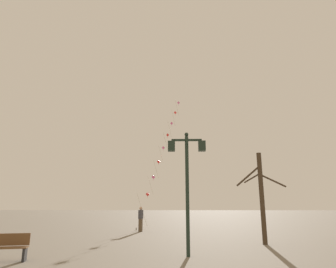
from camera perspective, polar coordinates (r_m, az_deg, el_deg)
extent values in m
plane|color=#756B5B|center=(22.21, -1.72, -18.40)|extent=(160.00, 160.00, 0.00)
cylinder|color=#1E2D23|center=(11.48, 3.80, -11.56)|extent=(0.14, 0.14, 4.53)
sphere|color=#1E2D23|center=(11.79, 3.63, -0.10)|extent=(0.16, 0.16, 0.16)
cube|color=#1E2D23|center=(11.74, 3.64, -1.19)|extent=(1.21, 0.08, 0.08)
cube|color=#1E2D23|center=(11.68, 0.68, -2.41)|extent=(0.28, 0.28, 0.40)
cube|color=beige|center=(11.68, 0.68, -2.41)|extent=(0.19, 0.19, 0.30)
cube|color=#1E2D23|center=(11.73, 6.63, -2.37)|extent=(0.28, 0.28, 0.40)
cube|color=beige|center=(11.73, 6.63, -2.37)|extent=(0.19, 0.19, 0.30)
cylinder|color=brown|center=(23.01, -6.23, -17.94)|extent=(0.06, 0.06, 0.18)
cylinder|color=silver|center=(23.73, -5.07, -14.58)|extent=(0.68, 1.67, 2.52)
cylinder|color=silver|center=(25.03, -3.43, -9.99)|extent=(0.41, 1.00, 1.49)
cylinder|color=silver|center=(26.11, -2.36, -6.89)|extent=(0.41, 1.00, 1.49)
cylinder|color=silver|center=(27.26, -1.38, -4.03)|extent=(0.41, 1.00, 1.49)
cylinder|color=silver|center=(28.48, -0.49, -1.42)|extent=(0.41, 1.00, 1.49)
cylinder|color=silver|center=(29.77, 0.32, 0.98)|extent=(0.41, 1.00, 1.49)
cylinder|color=silver|center=(31.11, 1.07, 3.17)|extent=(0.41, 1.00, 1.49)
cylinder|color=silver|center=(32.49, 1.75, 5.18)|extent=(0.41, 1.00, 1.49)
cube|color=red|center=(24.53, -4.01, -11.64)|extent=(0.32, 0.11, 0.33)
cylinder|color=red|center=(24.52, -4.02, -12.15)|extent=(0.02, 0.03, 0.18)
cube|color=pink|center=(25.56, -2.88, -8.41)|extent=(0.33, 0.09, 0.33)
cylinder|color=pink|center=(25.54, -2.89, -8.91)|extent=(0.03, 0.04, 0.20)
cube|color=red|center=(26.67, -1.86, -5.43)|extent=(0.33, 0.10, 0.33)
cylinder|color=red|center=(26.65, -1.86, -5.86)|extent=(0.03, 0.04, 0.16)
cube|color=pink|center=(27.86, -0.92, -2.70)|extent=(0.31, 0.15, 0.33)
cylinder|color=pink|center=(27.82, -0.93, -3.18)|extent=(0.03, 0.05, 0.22)
cube|color=red|center=(29.12, -0.08, -0.19)|extent=(0.30, 0.17, 0.33)
cylinder|color=red|center=(29.06, -0.08, -0.67)|extent=(0.02, 0.03, 0.24)
cube|color=pink|center=(30.43, 0.70, 2.10)|extent=(0.30, 0.17, 0.33)
cylinder|color=pink|center=(30.37, 0.70, 1.69)|extent=(0.03, 0.03, 0.20)
cube|color=red|center=(31.79, 1.42, 4.20)|extent=(0.32, 0.13, 0.33)
cylinder|color=red|center=(31.72, 1.42, 3.81)|extent=(0.02, 0.03, 0.20)
cube|color=pink|center=(33.20, 2.07, 6.12)|extent=(0.32, 0.11, 0.33)
cylinder|color=pink|center=(33.12, 2.08, 5.72)|extent=(0.02, 0.04, 0.24)
cube|color=brown|center=(21.70, -5.39, -17.27)|extent=(0.27, 0.34, 0.90)
cube|color=#3F3F47|center=(21.66, -5.34, -15.34)|extent=(0.33, 0.43, 0.60)
sphere|color=tan|center=(21.65, -5.32, -14.23)|extent=(0.22, 0.22, 0.22)
cylinder|color=#3F3F47|center=(21.86, -5.12, -14.89)|extent=(0.18, 0.40, 0.50)
cylinder|color=#423323|center=(15.51, 17.84, -11.64)|extent=(0.23, 0.23, 4.44)
cylinder|color=#423323|center=(15.52, 15.39, -7.89)|extent=(1.23, 0.32, 1.05)
cylinder|color=#423323|center=(15.86, 19.82, -8.56)|extent=(1.37, 0.33, 0.66)
cylinder|color=#423323|center=(15.90, 16.09, -8.26)|extent=(0.68, 0.93, 0.46)
cube|color=brown|center=(11.85, -29.64, -18.76)|extent=(1.65, 0.79, 0.04)
cube|color=brown|center=(12.03, -29.20, -17.55)|extent=(1.56, 0.42, 0.40)
cube|color=#262628|center=(11.71, -26.19, -20.32)|extent=(0.17, 0.39, 0.45)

